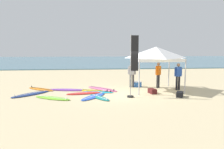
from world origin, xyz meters
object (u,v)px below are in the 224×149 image
Objects in this scene: surfboard_red at (87,93)px; gear_bag_near_tent at (180,94)px; canopy_tent at (156,53)px; gear_bag_by_pole at (152,91)px; person_grey at (132,73)px; surfboard_purple at (67,90)px; person_orange at (158,73)px; surfboard_lime at (53,98)px; surfboard_pink at (102,89)px; surfboard_orange at (41,89)px; surfboard_yellow at (94,91)px; banner_flag at (133,69)px; cooler_box at (138,84)px; surfboard_blue at (94,97)px; surfboard_navy at (31,94)px; surfboard_cyan at (99,92)px; person_blue at (178,75)px; surfboard_teal at (100,97)px.

gear_bag_near_tent is (5.08, -1.43, 0.10)m from surfboard_red.
canopy_tent is 2.52m from gear_bag_by_pole.
person_grey is at bearing 110.90° from gear_bag_by_pole.
surfboard_purple is 1.46× the size of person_orange.
surfboard_lime and surfboard_pink have the same top height.
surfboard_orange and surfboard_yellow have the same top height.
banner_flag is at bearing -147.21° from gear_bag_by_pole.
cooler_box is at bearing 9.08° from surfboard_purple.
person_grey reaches higher than surfboard_blue.
surfboard_cyan is (3.92, 0.25, 0.00)m from surfboard_navy.
person_orange is 1.00× the size of person_blue.
gear_bag_by_pole is 2.30m from cooler_box.
banner_flag is (2.47, -1.26, 1.54)m from surfboard_red.
gear_bag_by_pole is at bearing -69.10° from person_grey.
surfboard_pink is 2.33m from surfboard_blue.
surfboard_teal is at bearing -160.14° from person_blue.
surfboard_blue is 2.63m from banner_flag.
canopy_tent is 5.69× the size of cooler_box.
surfboard_blue is (-0.59, -2.25, 0.00)m from surfboard_pink.
person_orange reaches higher than surfboard_purple.
canopy_tent is 1.35× the size of surfboard_orange.
surfboard_pink is (0.27, 2.52, -0.00)m from surfboard_teal.
person_orange is 2.85× the size of gear_bag_by_pole.
surfboard_red and surfboard_cyan have the same top height.
gear_bag_near_tent is at bearing -15.76° from surfboard_red.
surfboard_yellow is (-0.24, 1.90, -0.00)m from surfboard_teal.
surfboard_red is 5.28m from gear_bag_near_tent.
surfboard_cyan is at bearing 29.36° from surfboard_lime.
surfboard_yellow is at bearing 179.31° from person_blue.
surfboard_yellow is at bearing 38.20° from surfboard_lime.
person_orange is 0.50× the size of banner_flag.
surfboard_yellow is at bearing -15.10° from surfboard_orange.
banner_flag is at bearing -27.07° from surfboard_red.
gear_bag_by_pole is at bearing 139.94° from gear_bag_near_tent.
surfboard_orange is at bearing 173.25° from canopy_tent.
cooler_box is (6.44, 0.36, 0.16)m from surfboard_orange.
person_orange is (4.73, 1.43, 0.95)m from surfboard_red.
surfboard_lime is 2.96m from surfboard_orange.
canopy_tent is 2.22m from person_grey.
gear_bag_by_pole is at bearing -5.69° from surfboard_red.
person_orange reaches higher than surfboard_teal.
surfboard_yellow is 3.55× the size of gear_bag_near_tent.
surfboard_navy is 6.94m from cooler_box.
surfboard_navy is at bearing 140.52° from surfboard_lime.
cooler_box reaches higher than surfboard_lime.
surfboard_purple and surfboard_blue have the same top height.
banner_flag is at bearing -133.99° from canopy_tent.
surfboard_pink is at bearing 147.47° from gear_bag_near_tent.
surfboard_blue and surfboard_orange have the same top height.
surfboard_purple is 1.34× the size of surfboard_teal.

